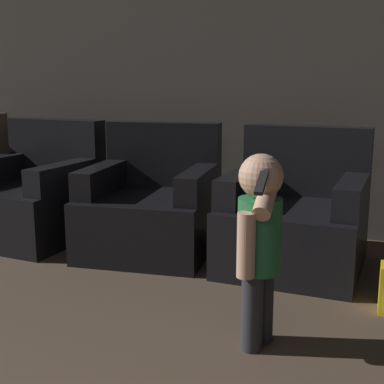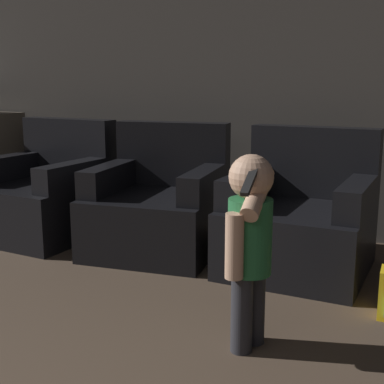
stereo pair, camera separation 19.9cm
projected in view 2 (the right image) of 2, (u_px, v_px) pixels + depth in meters
wall_back at (240, 75)px, 4.42m from camera, size 8.40×0.05×2.60m
armchair_left at (45, 196)px, 4.40m from camera, size 0.98×0.99×0.94m
armchair_middle at (159, 208)px, 4.00m from camera, size 0.98×0.99×0.94m
armchair_right at (300, 222)px, 3.60m from camera, size 0.95×0.96×0.94m
person_toddler at (249, 237)px, 2.45m from camera, size 0.21×0.36×0.93m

